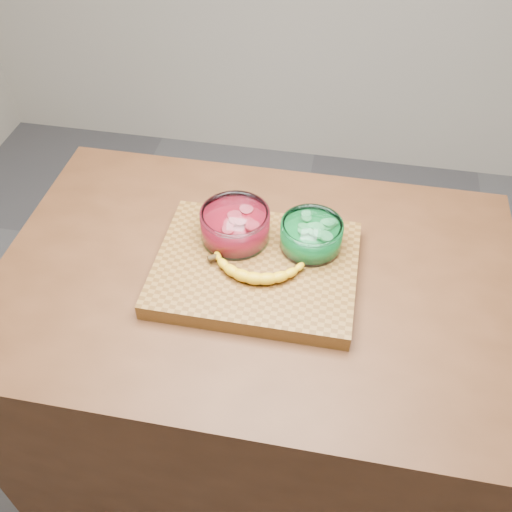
# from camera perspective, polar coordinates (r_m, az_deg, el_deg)

# --- Properties ---
(ground) EXTENTS (3.50, 3.50, 0.00)m
(ground) POSITION_cam_1_polar(r_m,az_deg,el_deg) (2.06, -0.00, -18.96)
(ground) COLOR #545458
(ground) RESTS_ON ground
(counter) EXTENTS (1.20, 0.80, 0.90)m
(counter) POSITION_cam_1_polar(r_m,az_deg,el_deg) (1.67, -0.00, -12.33)
(counter) COLOR #4E2C17
(counter) RESTS_ON ground
(cutting_board) EXTENTS (0.45, 0.35, 0.04)m
(cutting_board) POSITION_cam_1_polar(r_m,az_deg,el_deg) (1.29, -0.00, -1.24)
(cutting_board) COLOR brown
(cutting_board) RESTS_ON counter
(bowl_red) EXTENTS (0.16, 0.16, 0.07)m
(bowl_red) POSITION_cam_1_polar(r_m,az_deg,el_deg) (1.31, -2.09, 3.08)
(bowl_red) COLOR white
(bowl_red) RESTS_ON cutting_board
(bowl_green) EXTENTS (0.14, 0.14, 0.07)m
(bowl_green) POSITION_cam_1_polar(r_m,az_deg,el_deg) (1.30, 5.54, 2.09)
(bowl_green) COLOR white
(bowl_green) RESTS_ON cutting_board
(banana) EXTENTS (0.24, 0.10, 0.03)m
(banana) POSITION_cam_1_polar(r_m,az_deg,el_deg) (1.24, 0.02, -1.38)
(banana) COLOR gold
(banana) RESTS_ON cutting_board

